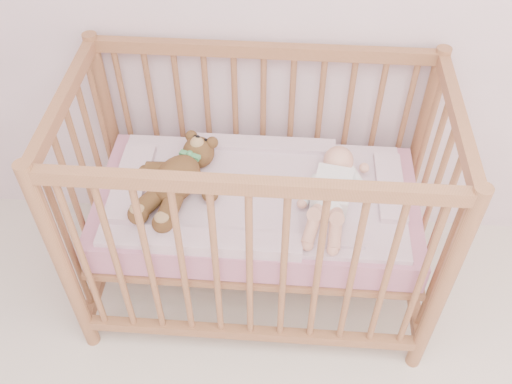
# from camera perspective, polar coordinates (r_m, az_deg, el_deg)

# --- Properties ---
(crib) EXTENTS (1.36, 0.76, 1.00)m
(crib) POSITION_cam_1_polar(r_m,az_deg,el_deg) (2.20, 0.09, -1.22)
(crib) COLOR #A96C47
(crib) RESTS_ON floor
(mattress) EXTENTS (1.22, 0.62, 0.13)m
(mattress) POSITION_cam_1_polar(r_m,az_deg,el_deg) (2.21, 0.09, -1.48)
(mattress) COLOR pink
(mattress) RESTS_ON crib
(blanket) EXTENTS (1.10, 0.58, 0.06)m
(blanket) POSITION_cam_1_polar(r_m,az_deg,el_deg) (2.15, 0.10, -0.14)
(blanket) COLOR #D08FAB
(blanket) RESTS_ON mattress
(baby) EXTENTS (0.33, 0.55, 0.12)m
(baby) POSITION_cam_1_polar(r_m,az_deg,el_deg) (2.09, 7.66, 0.48)
(baby) COLOR white
(baby) RESTS_ON blanket
(teddy_bear) EXTENTS (0.49, 0.58, 0.14)m
(teddy_bear) POSITION_cam_1_polar(r_m,az_deg,el_deg) (2.11, -7.94, 1.48)
(teddy_bear) COLOR brown
(teddy_bear) RESTS_ON blanket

